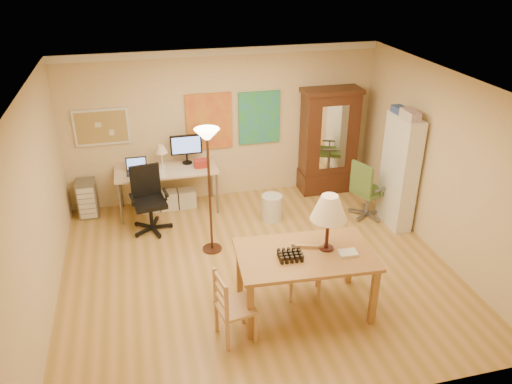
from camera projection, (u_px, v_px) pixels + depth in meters
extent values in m
plane|color=#A17F39|center=(257.00, 269.00, 7.23)|extent=(5.50, 5.50, 0.00)
cube|color=white|center=(221.00, 51.00, 8.19)|extent=(5.50, 0.08, 0.12)
cube|color=#A1894C|center=(102.00, 127.00, 8.27)|extent=(0.90, 0.04, 0.62)
cube|color=gold|center=(209.00, 122.00, 8.68)|extent=(0.80, 0.04, 1.00)
cube|color=teal|center=(259.00, 118.00, 8.87)|extent=(0.75, 0.04, 0.95)
cube|color=#925C2F|center=(305.00, 255.00, 6.11)|extent=(1.74, 1.11, 0.04)
cube|color=#925C2F|center=(250.00, 311.00, 5.80)|extent=(0.08, 0.08, 0.79)
cube|color=#925C2F|center=(374.00, 297.00, 6.04)|extent=(0.08, 0.08, 0.79)
cube|color=#925C2F|center=(240.00, 269.00, 6.55)|extent=(0.08, 0.08, 0.79)
cube|color=#925C2F|center=(350.00, 258.00, 6.79)|extent=(0.08, 0.08, 0.79)
cylinder|color=#331411|center=(326.00, 248.00, 6.19)|extent=(0.18, 0.18, 0.02)
cylinder|color=#331411|center=(327.00, 233.00, 6.09)|extent=(0.04, 0.04, 0.45)
cone|color=#FCE7C5|center=(329.00, 207.00, 5.93)|extent=(0.45, 0.45, 0.31)
cube|color=silver|center=(348.00, 253.00, 6.07)|extent=(0.23, 0.18, 0.03)
cube|color=black|center=(290.00, 255.00, 5.98)|extent=(0.33, 0.27, 0.09)
cube|color=#A3714A|center=(305.00, 267.00, 6.54)|extent=(0.52, 0.50, 0.04)
cube|color=#A3714A|center=(317.00, 274.00, 6.78)|extent=(0.05, 0.05, 0.41)
cube|color=#A3714A|center=(291.00, 273.00, 6.80)|extent=(0.05, 0.05, 0.41)
cube|color=#A3714A|center=(319.00, 290.00, 6.48)|extent=(0.05, 0.05, 0.41)
cube|color=#A3714A|center=(291.00, 289.00, 6.49)|extent=(0.05, 0.05, 0.41)
cube|color=#A3714A|center=(321.00, 260.00, 6.27)|extent=(0.05, 0.05, 0.47)
cube|color=#A3714A|center=(292.00, 259.00, 6.29)|extent=(0.05, 0.05, 0.47)
cube|color=#A3714A|center=(307.00, 256.00, 6.26)|extent=(0.35, 0.13, 0.05)
cube|color=#A3714A|center=(235.00, 307.00, 5.81)|extent=(0.48, 0.49, 0.04)
cube|color=#A3714A|center=(255.00, 328.00, 5.82)|extent=(0.05, 0.05, 0.42)
cube|color=#A3714A|center=(243.00, 309.00, 6.12)|extent=(0.05, 0.05, 0.42)
cube|color=#A3714A|center=(228.00, 337.00, 5.69)|extent=(0.05, 0.05, 0.42)
cube|color=#A3714A|center=(216.00, 317.00, 5.99)|extent=(0.05, 0.05, 0.42)
cube|color=#A3714A|center=(227.00, 304.00, 5.48)|extent=(0.05, 0.05, 0.49)
cube|color=#A3714A|center=(215.00, 285.00, 5.78)|extent=(0.05, 0.05, 0.49)
cube|color=#A3714A|center=(220.00, 291.00, 5.61)|extent=(0.10, 0.37, 0.05)
cylinder|color=#46291C|center=(212.00, 249.00, 7.69)|extent=(0.29, 0.29, 0.03)
cylinder|color=#46291C|center=(210.00, 195.00, 7.27)|extent=(0.04, 0.04, 1.84)
cone|color=#FFE0A5|center=(207.00, 134.00, 6.85)|extent=(0.36, 0.36, 0.15)
cube|color=#C6A991|center=(166.00, 170.00, 8.50)|extent=(1.73, 0.76, 0.03)
cylinder|color=slate|center=(120.00, 204.00, 8.22)|extent=(0.04, 0.04, 0.76)
cylinder|color=slate|center=(217.00, 194.00, 8.57)|extent=(0.04, 0.04, 0.76)
cylinder|color=slate|center=(120.00, 187.00, 8.78)|extent=(0.04, 0.04, 0.76)
cylinder|color=slate|center=(211.00, 178.00, 9.13)|extent=(0.04, 0.04, 0.76)
cube|color=black|center=(137.00, 173.00, 8.34)|extent=(0.35, 0.24, 0.02)
cube|color=black|center=(136.00, 162.00, 8.44)|extent=(0.35, 0.06, 0.22)
cube|color=black|center=(186.00, 145.00, 8.56)|extent=(0.54, 0.04, 0.35)
cone|color=#FCE7C5|center=(161.00, 149.00, 8.43)|extent=(0.22, 0.22, 0.13)
cube|color=silver|center=(157.00, 173.00, 8.32)|extent=(0.27, 0.35, 0.01)
cube|color=maroon|center=(201.00, 163.00, 8.54)|extent=(0.24, 0.17, 0.13)
cube|color=white|center=(150.00, 202.00, 8.75)|extent=(0.30, 0.26, 0.32)
cube|color=white|center=(169.00, 200.00, 8.82)|extent=(0.30, 0.26, 0.32)
cube|color=silver|center=(187.00, 198.00, 8.89)|extent=(0.30, 0.26, 0.32)
cylinder|color=black|center=(151.00, 216.00, 8.10)|extent=(0.06, 0.06, 0.41)
cube|color=black|center=(150.00, 203.00, 7.99)|extent=(0.56, 0.54, 0.07)
cube|color=black|center=(145.00, 180.00, 8.04)|extent=(0.48, 0.12, 0.54)
cube|color=black|center=(132.00, 198.00, 7.84)|extent=(0.09, 0.31, 0.03)
cube|color=black|center=(166.00, 192.00, 8.02)|extent=(0.09, 0.31, 0.03)
cylinder|color=slate|center=(367.00, 203.00, 8.55)|extent=(0.06, 0.06, 0.39)
cube|color=#42632C|center=(369.00, 191.00, 8.45)|extent=(0.60, 0.61, 0.07)
cube|color=#42632C|center=(361.00, 178.00, 8.20)|extent=(0.21, 0.44, 0.51)
cube|color=slate|center=(381.00, 189.00, 8.20)|extent=(0.29, 0.15, 0.03)
cube|color=slate|center=(358.00, 178.00, 8.57)|extent=(0.29, 0.15, 0.03)
cube|color=slate|center=(88.00, 198.00, 8.53)|extent=(0.32, 0.36, 0.64)
cube|color=silver|center=(87.00, 203.00, 8.37)|extent=(0.27, 0.02, 0.55)
cube|color=#391D0F|center=(329.00, 143.00, 9.16)|extent=(0.99, 0.45, 1.89)
cube|color=#391D0F|center=(326.00, 180.00, 9.50)|extent=(1.03, 0.49, 0.38)
cube|color=white|center=(334.00, 138.00, 8.88)|extent=(0.49, 0.01, 1.17)
cube|color=#391D0F|center=(332.00, 91.00, 8.73)|extent=(1.06, 0.50, 0.07)
cube|color=white|center=(399.00, 172.00, 8.02)|extent=(0.28, 0.75, 1.87)
cube|color=#993333|center=(398.00, 203.00, 8.11)|extent=(0.17, 0.37, 0.22)
cube|color=#334C99|center=(396.00, 132.00, 7.90)|extent=(0.17, 0.26, 0.19)
cylinder|color=silver|center=(272.00, 207.00, 8.45)|extent=(0.35, 0.35, 0.44)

